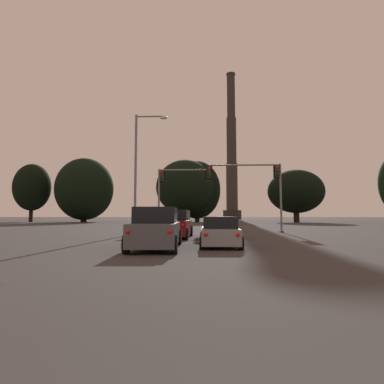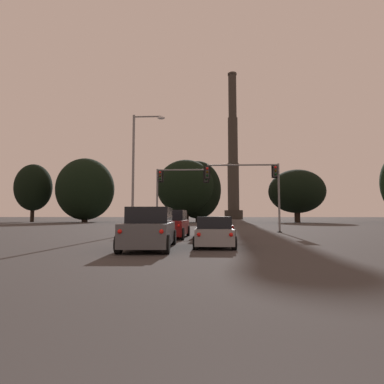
{
  "view_description": "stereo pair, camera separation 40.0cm",
  "coord_description": "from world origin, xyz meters",
  "px_view_note": "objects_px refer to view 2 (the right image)",
  "views": [
    {
      "loc": [
        -1.05,
        -0.68,
        1.49
      ],
      "look_at": [
        -3.16,
        49.14,
        5.43
      ],
      "focal_mm": 28.0,
      "sensor_mm": 36.0,
      "label": 1
    },
    {
      "loc": [
        -0.65,
        -0.66,
        1.49
      ],
      "look_at": [
        -3.16,
        49.14,
        5.43
      ],
      "focal_mm": 28.0,
      "sensor_mm": 36.0,
      "label": 2
    }
  ],
  "objects_px": {
    "traffic_light_overhead_left": "(174,183)",
    "smokestack": "(233,161)",
    "sedan_center_lane_front": "(218,228)",
    "traffic_light_overhead_right": "(253,179)",
    "suv_left_lane_front": "(172,224)",
    "hatchback_center_lane_second": "(214,233)",
    "street_lamp": "(137,162)",
    "suv_left_lane_second": "(150,229)"
  },
  "relations": [
    {
      "from": "suv_left_lane_front",
      "to": "hatchback_center_lane_second",
      "type": "xyz_separation_m",
      "value": [
        2.72,
        -5.62,
        -0.23
      ]
    },
    {
      "from": "traffic_light_overhead_right",
      "to": "suv_left_lane_second",
      "type": "bearing_deg",
      "value": -116.83
    },
    {
      "from": "traffic_light_overhead_right",
      "to": "street_lamp",
      "type": "relative_size",
      "value": 0.7
    },
    {
      "from": "suv_left_lane_front",
      "to": "traffic_light_overhead_left",
      "type": "bearing_deg",
      "value": 96.86
    },
    {
      "from": "smokestack",
      "to": "hatchback_center_lane_second",
      "type": "bearing_deg",
      "value": -95.56
    },
    {
      "from": "traffic_light_overhead_right",
      "to": "street_lamp",
      "type": "height_order",
      "value": "street_lamp"
    },
    {
      "from": "suv_left_lane_front",
      "to": "street_lamp",
      "type": "relative_size",
      "value": 0.5
    },
    {
      "from": "sedan_center_lane_front",
      "to": "suv_left_lane_second",
      "type": "xyz_separation_m",
      "value": [
        -3.3,
        -6.83,
        0.23
      ]
    },
    {
      "from": "suv_left_lane_front",
      "to": "traffic_light_overhead_right",
      "type": "bearing_deg",
      "value": 46.99
    },
    {
      "from": "traffic_light_overhead_left",
      "to": "sedan_center_lane_front",
      "type": "bearing_deg",
      "value": -64.86
    },
    {
      "from": "suv_left_lane_second",
      "to": "traffic_light_overhead_right",
      "type": "distance_m",
      "value": 15.46
    },
    {
      "from": "traffic_light_overhead_right",
      "to": "smokestack",
      "type": "height_order",
      "value": "smokestack"
    },
    {
      "from": "traffic_light_overhead_left",
      "to": "smokestack",
      "type": "distance_m",
      "value": 95.2
    },
    {
      "from": "sedan_center_lane_front",
      "to": "traffic_light_overhead_right",
      "type": "relative_size",
      "value": 0.69
    },
    {
      "from": "sedan_center_lane_front",
      "to": "smokestack",
      "type": "height_order",
      "value": "smokestack"
    },
    {
      "from": "hatchback_center_lane_second",
      "to": "smokestack",
      "type": "relative_size",
      "value": 0.07
    },
    {
      "from": "suv_left_lane_second",
      "to": "hatchback_center_lane_second",
      "type": "bearing_deg",
      "value": 18.51
    },
    {
      "from": "traffic_light_overhead_right",
      "to": "traffic_light_overhead_left",
      "type": "xyz_separation_m",
      "value": [
        -7.32,
        1.7,
        -0.17
      ]
    },
    {
      "from": "hatchback_center_lane_second",
      "to": "smokestack",
      "type": "distance_m",
      "value": 109.14
    },
    {
      "from": "traffic_light_overhead_left",
      "to": "smokestack",
      "type": "relative_size",
      "value": 0.1
    },
    {
      "from": "hatchback_center_lane_second",
      "to": "smokestack",
      "type": "xyz_separation_m",
      "value": [
        10.34,
        106.18,
        23.0
      ]
    },
    {
      "from": "hatchback_center_lane_second",
      "to": "traffic_light_overhead_right",
      "type": "distance_m",
      "value": 13.47
    },
    {
      "from": "traffic_light_overhead_right",
      "to": "traffic_light_overhead_left",
      "type": "relative_size",
      "value": 1.14
    },
    {
      "from": "hatchback_center_lane_second",
      "to": "sedan_center_lane_front",
      "type": "bearing_deg",
      "value": 85.85
    },
    {
      "from": "sedan_center_lane_front",
      "to": "traffic_light_overhead_left",
      "type": "bearing_deg",
      "value": 114.92
    },
    {
      "from": "suv_left_lane_second",
      "to": "street_lamp",
      "type": "distance_m",
      "value": 12.04
    },
    {
      "from": "traffic_light_overhead_left",
      "to": "traffic_light_overhead_right",
      "type": "bearing_deg",
      "value": -13.05
    },
    {
      "from": "traffic_light_overhead_right",
      "to": "traffic_light_overhead_left",
      "type": "bearing_deg",
      "value": 166.95
    },
    {
      "from": "suv_left_lane_front",
      "to": "hatchback_center_lane_second",
      "type": "distance_m",
      "value": 6.24
    },
    {
      "from": "sedan_center_lane_front",
      "to": "smokestack",
      "type": "xyz_separation_m",
      "value": [
        9.95,
        100.46,
        23.0
      ]
    },
    {
      "from": "suv_left_lane_front",
      "to": "street_lamp",
      "type": "height_order",
      "value": "street_lamp"
    },
    {
      "from": "smokestack",
      "to": "street_lamp",
      "type": "bearing_deg",
      "value": -99.6
    },
    {
      "from": "smokestack",
      "to": "traffic_light_overhead_left",
      "type": "bearing_deg",
      "value": -98.51
    },
    {
      "from": "suv_left_lane_front",
      "to": "smokestack",
      "type": "height_order",
      "value": "smokestack"
    },
    {
      "from": "sedan_center_lane_front",
      "to": "traffic_light_overhead_left",
      "type": "relative_size",
      "value": 0.78
    },
    {
      "from": "sedan_center_lane_front",
      "to": "suv_left_lane_front",
      "type": "distance_m",
      "value": 3.12
    },
    {
      "from": "hatchback_center_lane_second",
      "to": "traffic_light_overhead_left",
      "type": "relative_size",
      "value": 0.68
    },
    {
      "from": "traffic_light_overhead_left",
      "to": "suv_left_lane_second",
      "type": "bearing_deg",
      "value": -87.86
    },
    {
      "from": "suv_left_lane_second",
      "to": "smokestack",
      "type": "height_order",
      "value": "smokestack"
    },
    {
      "from": "suv_left_lane_front",
      "to": "suv_left_lane_second",
      "type": "relative_size",
      "value": 1.0
    },
    {
      "from": "sedan_center_lane_front",
      "to": "traffic_light_overhead_left",
      "type": "height_order",
      "value": "traffic_light_overhead_left"
    },
    {
      "from": "smokestack",
      "to": "sedan_center_lane_front",
      "type": "bearing_deg",
      "value": -95.66
    }
  ]
}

